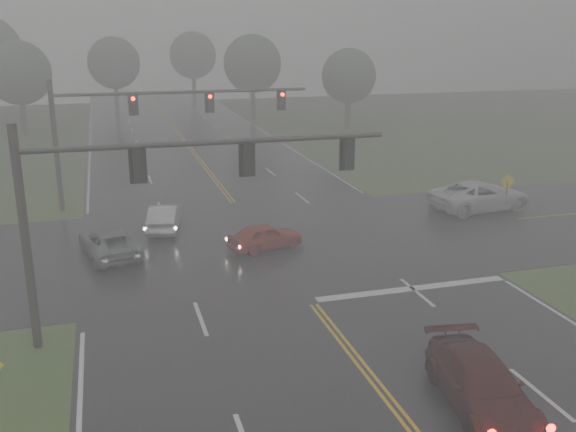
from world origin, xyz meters
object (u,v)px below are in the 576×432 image
object	(u,v)px
signal_gantry_near	(142,188)
signal_gantry_far	(139,116)
sedan_maroon	(479,407)
sedan_silver	(165,230)
car_grey	(110,256)
pickup_white	(479,210)
sedan_red	(265,249)

from	to	relation	value
signal_gantry_near	signal_gantry_far	xyz separation A→B (m)	(1.02, 17.75, 0.11)
sedan_maroon	sedan_silver	xyz separation A→B (m)	(-7.01, 19.68, 0.00)
sedan_silver	car_grey	xyz separation A→B (m)	(-2.96, -3.50, 0.00)
sedan_silver	pickup_white	size ratio (longest dim) A/B	0.69
signal_gantry_near	sedan_red	bearing A→B (deg)	50.94
sedan_maroon	car_grey	distance (m)	19.01
sedan_red	pickup_white	world-z (taller)	pickup_white
car_grey	signal_gantry_near	size ratio (longest dim) A/B	0.38
sedan_red	signal_gantry_far	bearing A→B (deg)	11.13
sedan_red	sedan_silver	size ratio (longest dim) A/B	0.88
sedan_maroon	pickup_white	bearing A→B (deg)	66.18
sedan_silver	signal_gantry_far	size ratio (longest dim) A/B	0.28
signal_gantry_near	signal_gantry_far	distance (m)	17.78
pickup_white	signal_gantry_near	world-z (taller)	signal_gantry_near
sedan_maroon	car_grey	xyz separation A→B (m)	(-9.97, 16.18, 0.00)
sedan_red	pickup_white	size ratio (longest dim) A/B	0.61
sedan_maroon	pickup_white	xyz separation A→B (m)	(11.58, 18.44, 0.00)
sedan_red	sedan_silver	bearing A→B (deg)	28.40
signal_gantry_far	sedan_red	bearing A→B (deg)	-63.02
sedan_maroon	signal_gantry_near	world-z (taller)	signal_gantry_near
sedan_silver	car_grey	distance (m)	4.58
sedan_red	car_grey	distance (m)	7.49
pickup_white	signal_gantry_far	distance (m)	21.18
car_grey	signal_gantry_far	distance (m)	10.83
sedan_maroon	signal_gantry_far	world-z (taller)	signal_gantry_far
sedan_silver	signal_gantry_far	xyz separation A→B (m)	(-0.70, 5.56, 5.48)
sedan_red	car_grey	world-z (taller)	car_grey
sedan_maroon	sedan_red	world-z (taller)	sedan_maroon
sedan_silver	car_grey	world-z (taller)	sedan_silver
sedan_red	car_grey	xyz separation A→B (m)	(-7.42, 1.08, 0.00)
sedan_red	car_grey	bearing A→B (deg)	65.90
pickup_white	signal_gantry_far	size ratio (longest dim) A/B	0.40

